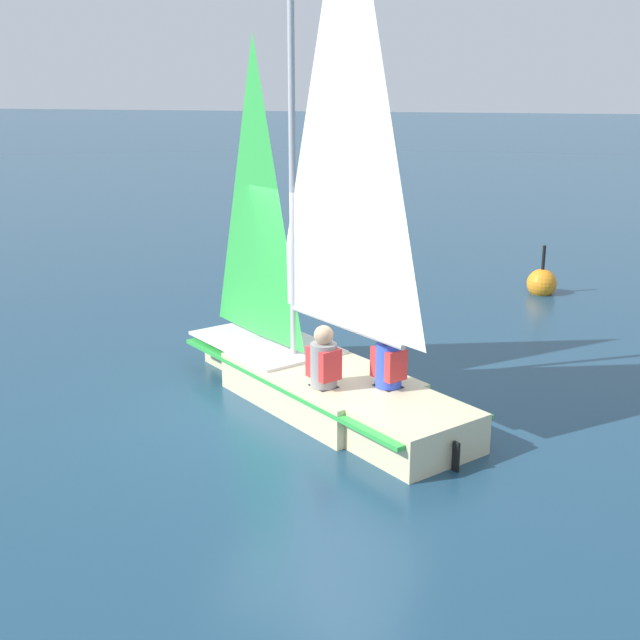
{
  "coord_description": "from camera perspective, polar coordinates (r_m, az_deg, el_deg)",
  "views": [
    {
      "loc": [
        8.64,
        2.83,
        3.66
      ],
      "look_at": [
        0.0,
        0.0,
        1.05
      ],
      "focal_mm": 45.0,
      "sensor_mm": 36.0,
      "label": 1
    }
  ],
  "objects": [
    {
      "name": "sailboat_main",
      "position": [
        9.49,
        0.01,
        -0.8
      ],
      "size": [
        3.57,
        4.28,
        6.19
      ],
      "rotation": [
        0.0,
        0.0,
        4.1
      ],
      "color": "beige",
      "rests_on": "ground_plane"
    },
    {
      "name": "sailor_helm",
      "position": [
        9.0,
        0.26,
        -3.72
      ],
      "size": [
        0.42,
        0.43,
        1.16
      ],
      "rotation": [
        0.0,
        0.0,
        4.1
      ],
      "color": "black",
      "rests_on": "ground_plane"
    },
    {
      "name": "sailor_crew",
      "position": [
        9.03,
        4.89,
        -3.71
      ],
      "size": [
        0.42,
        0.43,
        1.16
      ],
      "rotation": [
        0.0,
        0.0,
        4.1
      ],
      "color": "black",
      "rests_on": "ground_plane"
    },
    {
      "name": "buoy_marker",
      "position": [
        15.5,
        15.48,
        2.54
      ],
      "size": [
        0.55,
        0.55,
        0.99
      ],
      "color": "orange",
      "rests_on": "ground_plane"
    },
    {
      "name": "ground_plane",
      "position": [
        9.8,
        -0.0,
        -5.91
      ],
      "size": [
        260.0,
        260.0,
        0.0
      ],
      "primitive_type": "plane",
      "color": "navy"
    }
  ]
}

